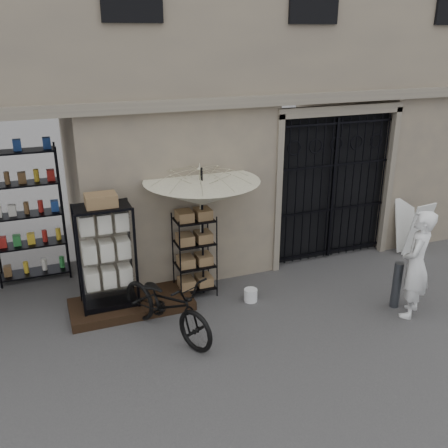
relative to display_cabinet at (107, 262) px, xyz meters
name	(u,v)px	position (x,y,z in m)	size (l,w,h in m)	color
ground	(304,328)	(2.73, -1.57, -0.91)	(80.00, 80.00, 0.00)	black
main_building	(214,23)	(2.73, 2.43, 3.59)	(14.00, 4.00, 9.00)	gray
iron_gate	(329,185)	(4.48, 0.70, 0.59)	(2.50, 0.21, 3.00)	black
step_platform	(132,304)	(0.33, -0.02, -0.84)	(2.00, 0.90, 0.15)	black
display_cabinet	(107,262)	(0.00, 0.00, 0.00)	(0.95, 0.72, 1.84)	black
wire_rack	(195,256)	(1.50, 0.10, -0.19)	(0.74, 0.61, 1.48)	black
market_umbrella	(202,186)	(1.64, 0.06, 1.06)	(2.22, 2.24, 2.74)	black
white_bucket	(251,295)	(2.30, -0.51, -0.80)	(0.23, 0.23, 0.22)	silver
bicycle	(168,333)	(0.70, -0.96, -0.91)	(0.67, 1.02, 1.93)	black
steel_bollard	(397,285)	(4.48, -1.54, -0.51)	(0.15, 0.15, 0.80)	#42464D
shopkeeper	(408,314)	(4.55, -1.83, -0.91)	(0.66, 1.80, 0.43)	white
easel_sign	(412,226)	(6.22, 0.17, -0.33)	(0.61, 0.68, 1.12)	silver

